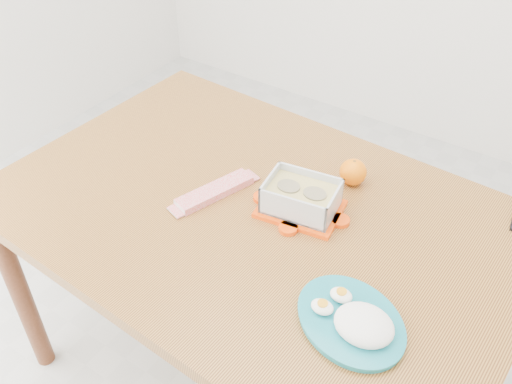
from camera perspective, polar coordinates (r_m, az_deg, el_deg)
The scene contains 6 objects.
ground at distance 2.07m, azimuth -0.91°, elevation -17.57°, with size 3.50×3.50×0.00m, color #B7B7B2.
dining_table at distance 1.55m, azimuth 0.00°, elevation -4.09°, with size 1.42×0.99×0.75m.
food_container at distance 1.47m, azimuth 4.53°, elevation -0.59°, with size 0.23×0.19×0.09m.
orange_fruit at distance 1.58m, azimuth 9.68°, elevation 1.98°, with size 0.07×0.07×0.07m, color #FF6C05.
rice_plate at distance 1.23m, azimuth 9.86°, elevation -12.52°, with size 0.34×0.34×0.07m.
candy_bar at distance 1.54m, azimuth -4.15°, elevation 0.08°, with size 0.22×0.06×0.02m, color red.
Camera 1 is at (0.65, -0.92, 1.73)m, focal length 40.00 mm.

